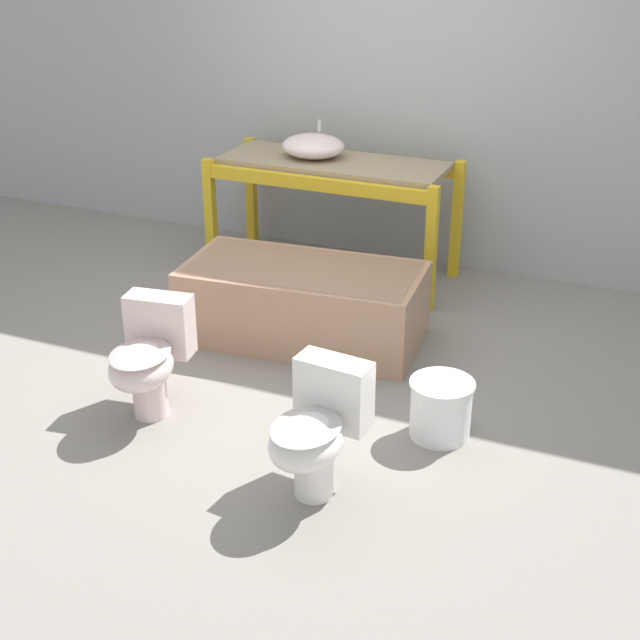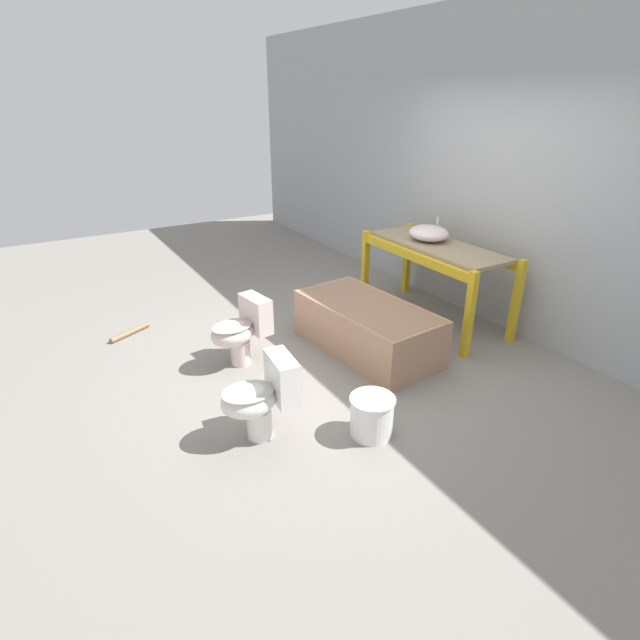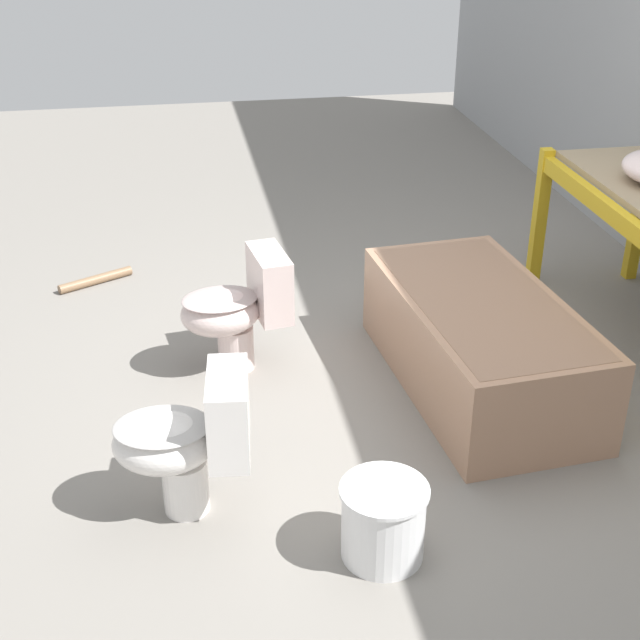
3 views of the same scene
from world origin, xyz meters
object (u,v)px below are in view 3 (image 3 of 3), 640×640
toilet_near (238,307)px  bathtub_main (480,336)px  toilet_far (187,439)px  bucket_white (383,520)px

toilet_near → bathtub_main: bearing=63.6°
bathtub_main → toilet_near: 1.22m
toilet_near → toilet_far: bearing=-23.6°
bathtub_main → toilet_near: (-0.38, -1.16, 0.07)m
bathtub_main → toilet_far: (0.72, -1.46, 0.07)m
toilet_near → bucket_white: size_ratio=1.85×
toilet_near → toilet_far: 1.15m
bathtub_main → toilet_near: bearing=-113.2°
bathtub_main → toilet_near: size_ratio=2.45×
toilet_far → bucket_white: bearing=66.6°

